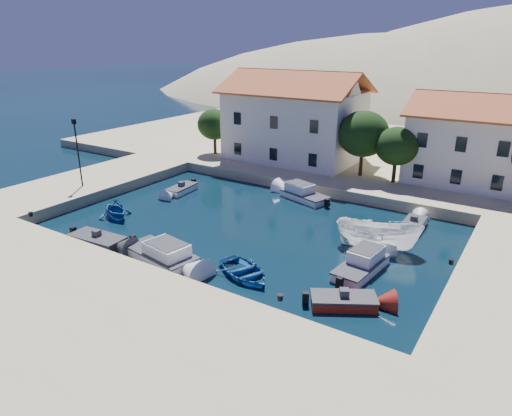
{
  "coord_description": "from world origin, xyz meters",
  "views": [
    {
      "loc": [
        18.21,
        -17.31,
        13.85
      ],
      "look_at": [
        0.82,
        9.55,
        2.0
      ],
      "focal_mm": 32.0,
      "sensor_mm": 36.0,
      "label": 1
    }
  ],
  "objects_px": {
    "lamppost": "(77,146)",
    "building_left": "(295,115)",
    "cabin_cruiser_south": "(160,253)",
    "building_mid": "(469,138)",
    "cabin_cruiser_east": "(361,265)",
    "rowboat_south": "(244,276)",
    "boat_east": "(377,248)"
  },
  "relations": [
    {
      "from": "lamppost",
      "to": "building_left",
      "type": "bearing_deg",
      "value": 60.1
    },
    {
      "from": "lamppost",
      "to": "cabin_cruiser_south",
      "type": "relative_size",
      "value": 1.08
    },
    {
      "from": "building_mid",
      "to": "lamppost",
      "type": "height_order",
      "value": "building_mid"
    },
    {
      "from": "lamppost",
      "to": "cabin_cruiser_east",
      "type": "relative_size",
      "value": 1.28
    },
    {
      "from": "lamppost",
      "to": "cabin_cruiser_south",
      "type": "bearing_deg",
      "value": -20.38
    },
    {
      "from": "building_left",
      "to": "cabin_cruiser_east",
      "type": "xyz_separation_m",
      "value": [
        15.81,
        -20.14,
        -5.46
      ]
    },
    {
      "from": "building_mid",
      "to": "lamppost",
      "type": "distance_m",
      "value": 36.21
    },
    {
      "from": "rowboat_south",
      "to": "cabin_cruiser_east",
      "type": "height_order",
      "value": "cabin_cruiser_east"
    },
    {
      "from": "cabin_cruiser_south",
      "to": "cabin_cruiser_east",
      "type": "bearing_deg",
      "value": 34.66
    },
    {
      "from": "lamppost",
      "to": "boat_east",
      "type": "distance_m",
      "value": 27.71
    },
    {
      "from": "building_left",
      "to": "boat_east",
      "type": "relative_size",
      "value": 2.48
    },
    {
      "from": "building_left",
      "to": "cabin_cruiser_east",
      "type": "distance_m",
      "value": 26.18
    },
    {
      "from": "building_mid",
      "to": "rowboat_south",
      "type": "bearing_deg",
      "value": -107.62
    },
    {
      "from": "rowboat_south",
      "to": "cabin_cruiser_east",
      "type": "xyz_separation_m",
      "value": [
        5.93,
        4.42,
        0.48
      ]
    },
    {
      "from": "building_left",
      "to": "rowboat_south",
      "type": "bearing_deg",
      "value": -68.08
    },
    {
      "from": "building_left",
      "to": "cabin_cruiser_east",
      "type": "height_order",
      "value": "building_left"
    },
    {
      "from": "boat_east",
      "to": "rowboat_south",
      "type": "bearing_deg",
      "value": 132.68
    },
    {
      "from": "rowboat_south",
      "to": "cabin_cruiser_east",
      "type": "relative_size",
      "value": 0.91
    },
    {
      "from": "cabin_cruiser_south",
      "to": "rowboat_south",
      "type": "distance_m",
      "value": 6.09
    },
    {
      "from": "lamppost",
      "to": "cabin_cruiser_east",
      "type": "bearing_deg",
      "value": -0.3
    },
    {
      "from": "building_mid",
      "to": "lamppost",
      "type": "bearing_deg",
      "value": -144.55
    },
    {
      "from": "building_mid",
      "to": "boat_east",
      "type": "xyz_separation_m",
      "value": [
        -2.47,
        -17.19,
        -5.22
      ]
    },
    {
      "from": "building_mid",
      "to": "cabin_cruiser_south",
      "type": "relative_size",
      "value": 1.82
    },
    {
      "from": "building_left",
      "to": "lamppost",
      "type": "distance_m",
      "value": 23.1
    },
    {
      "from": "cabin_cruiser_south",
      "to": "building_left",
      "type": "bearing_deg",
      "value": 108.16
    },
    {
      "from": "building_mid",
      "to": "cabin_cruiser_east",
      "type": "distance_m",
      "value": 21.78
    },
    {
      "from": "cabin_cruiser_south",
      "to": "boat_east",
      "type": "distance_m",
      "value": 15.04
    },
    {
      "from": "building_left",
      "to": "building_mid",
      "type": "relative_size",
      "value": 1.4
    },
    {
      "from": "building_left",
      "to": "lamppost",
      "type": "bearing_deg",
      "value": -119.9
    },
    {
      "from": "building_left",
      "to": "lamppost",
      "type": "relative_size",
      "value": 2.36
    },
    {
      "from": "building_mid",
      "to": "rowboat_south",
      "type": "xyz_separation_m",
      "value": [
        -8.12,
        -25.56,
        -5.22
      ]
    },
    {
      "from": "building_mid",
      "to": "boat_east",
      "type": "height_order",
      "value": "building_mid"
    }
  ]
}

